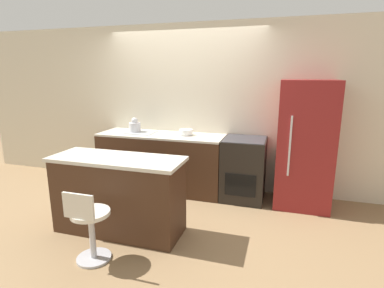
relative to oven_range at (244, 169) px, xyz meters
name	(u,v)px	position (x,y,z in m)	size (l,w,h in m)	color
ground_plane	(172,198)	(-1.02, -0.34, -0.46)	(14.00, 14.00, 0.00)	#8E704C
wall_back	(186,107)	(-1.02, 0.36, 0.84)	(8.00, 0.06, 2.60)	beige
back_counter	(162,162)	(-1.32, 0.00, 0.00)	(2.00, 0.65, 0.91)	#422819
kitchen_island	(119,195)	(-1.27, -1.40, 0.00)	(1.54, 0.58, 0.91)	#422819
oven_range	(244,169)	(0.00, 0.00, 0.00)	(0.61, 0.66, 0.91)	black
refrigerator	(305,145)	(0.82, 0.00, 0.42)	(0.73, 0.68, 1.75)	maroon
stool_chair	(90,226)	(-1.23, -2.02, -0.08)	(0.38, 0.38, 0.77)	#B7B7BC
kettle	(135,126)	(-1.78, 0.04, 0.55)	(0.19, 0.19, 0.23)	silver
mixing_bowl	(186,132)	(-0.91, 0.04, 0.50)	(0.21, 0.21, 0.08)	white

